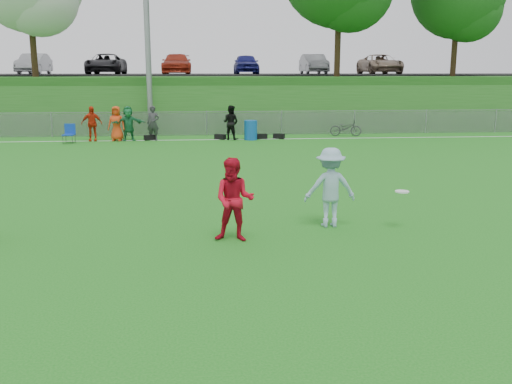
{
  "coord_description": "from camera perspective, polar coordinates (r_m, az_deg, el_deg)",
  "views": [
    {
      "loc": [
        -0.17,
        -10.4,
        3.43
      ],
      "look_at": [
        0.84,
        0.5,
        1.07
      ],
      "focal_mm": 40.0,
      "sensor_mm": 36.0,
      "label": 1
    }
  ],
  "objects": [
    {
      "name": "frisbee",
      "position": [
        12.79,
        14.4,
        0.04
      ],
      "size": [
        0.31,
        0.31,
        0.03
      ],
      "color": "silver",
      "rests_on": "ground"
    },
    {
      "name": "player_blue",
      "position": [
        12.67,
        7.42,
        0.45
      ],
      "size": [
        1.15,
        0.67,
        1.76
      ],
      "primitive_type": "imported",
      "rotation": [
        0.0,
        0.0,
        3.15
      ],
      "color": "#90B5C8",
      "rests_on": "ground"
    },
    {
      "name": "berm",
      "position": [
        41.44,
        -5.09,
        9.44
      ],
      "size": [
        120.0,
        18.0,
        3.0
      ],
      "primitive_type": "cube",
      "color": "#1D5718",
      "rests_on": "ground"
    },
    {
      "name": "light_pole",
      "position": [
        31.5,
        -10.93,
        17.92
      ],
      "size": [
        1.2,
        0.4,
        12.15
      ],
      "color": "gray",
      "rests_on": "ground"
    },
    {
      "name": "spectator_row",
      "position": [
        28.66,
        -11.02,
        6.76
      ],
      "size": [
        7.8,
        0.96,
        1.69
      ],
      "color": "red",
      "rests_on": "ground"
    },
    {
      "name": "gear_bags",
      "position": [
        28.71,
        -2.82,
        5.54
      ],
      "size": [
        7.07,
        0.55,
        0.26
      ],
      "color": "black",
      "rests_on": "ground"
    },
    {
      "name": "ground",
      "position": [
        10.95,
        -4.15,
        -6.13
      ],
      "size": [
        120.0,
        120.0,
        0.0
      ],
      "primitive_type": "plane",
      "color": "#176B16",
      "rests_on": "ground"
    },
    {
      "name": "parking_lot",
      "position": [
        43.4,
        -5.14,
        11.61
      ],
      "size": [
        120.0,
        12.0,
        0.1
      ],
      "primitive_type": "cube",
      "color": "black",
      "rests_on": "berm"
    },
    {
      "name": "sideline_far",
      "position": [
        28.6,
        -4.91,
        5.23
      ],
      "size": [
        60.0,
        0.1,
        0.01
      ],
      "primitive_type": "cube",
      "color": "white",
      "rests_on": "ground"
    },
    {
      "name": "player_red_center",
      "position": [
        11.5,
        -2.18,
        -0.79
      ],
      "size": [
        0.94,
        0.8,
        1.71
      ],
      "primitive_type": "imported",
      "rotation": [
        0.0,
        0.0,
        -0.2
      ],
      "color": "red",
      "rests_on": "ground"
    },
    {
      "name": "fence",
      "position": [
        30.52,
        -4.96,
        6.88
      ],
      "size": [
        58.0,
        0.06,
        1.3
      ],
      "color": "gray",
      "rests_on": "ground"
    },
    {
      "name": "camp_chair",
      "position": [
        28.52,
        -18.18,
        5.19
      ],
      "size": [
        0.55,
        0.56,
        0.91
      ],
      "rotation": [
        0.0,
        0.0,
        -0.09
      ],
      "color": "#0F38AC",
      "rests_on": "ground"
    },
    {
      "name": "car_row",
      "position": [
        42.41,
        -6.77,
        12.6
      ],
      "size": [
        32.04,
        5.18,
        1.44
      ],
      "color": "#BEBEC0",
      "rests_on": "parking_lot"
    },
    {
      "name": "recycling_bin",
      "position": [
        28.46,
        -0.54,
        6.21
      ],
      "size": [
        0.83,
        0.83,
        0.96
      ],
      "primitive_type": "cylinder",
      "rotation": [
        0.0,
        0.0,
        -0.38
      ],
      "color": "#0F50A6",
      "rests_on": "ground"
    },
    {
      "name": "bicycle",
      "position": [
        30.47,
        8.97,
        6.35
      ],
      "size": [
        1.71,
        0.89,
        0.86
      ],
      "primitive_type": "imported",
      "rotation": [
        0.0,
        0.0,
        1.37
      ],
      "color": "#303032",
      "rests_on": "ground"
    }
  ]
}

